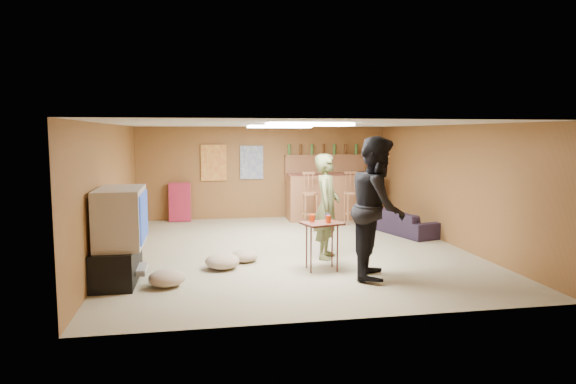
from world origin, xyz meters
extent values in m
plane|color=tan|center=(0.00, 0.00, 0.00)|extent=(7.00, 7.00, 0.00)
cube|color=silver|center=(0.00, 0.00, 2.20)|extent=(6.00, 7.00, 0.02)
cube|color=brown|center=(0.00, 3.50, 1.10)|extent=(6.00, 0.02, 2.20)
cube|color=brown|center=(0.00, -3.50, 1.10)|extent=(6.00, 0.02, 2.20)
cube|color=brown|center=(-3.00, 0.00, 1.10)|extent=(0.02, 7.00, 2.20)
cube|color=brown|center=(3.00, 0.00, 1.10)|extent=(0.02, 7.00, 2.20)
cube|color=black|center=(-2.72, -1.50, 0.25)|extent=(0.55, 1.30, 0.50)
cube|color=#B2B2B7|center=(-2.50, -1.50, 0.15)|extent=(0.35, 0.50, 0.08)
cube|color=#B2B2B7|center=(-2.65, -1.50, 0.90)|extent=(0.60, 1.10, 0.80)
cube|color=navy|center=(-2.34, -1.50, 0.90)|extent=(0.02, 0.95, 0.65)
cube|color=brown|center=(1.50, 2.95, 0.55)|extent=(2.00, 0.60, 1.10)
cube|color=#421D15|center=(1.50, 2.70, 1.10)|extent=(2.10, 0.12, 0.05)
cube|color=brown|center=(1.50, 3.40, 1.50)|extent=(2.00, 0.18, 0.05)
cube|color=brown|center=(1.50, 3.42, 1.20)|extent=(2.00, 0.14, 0.60)
cube|color=#BF3F26|center=(-1.20, 3.46, 1.35)|extent=(0.60, 0.03, 0.85)
cube|color=#334C99|center=(-0.30, 3.46, 1.35)|extent=(0.55, 0.03, 0.80)
cube|color=#A51E3A|center=(-2.00, 3.30, 0.45)|extent=(0.50, 0.26, 0.91)
cube|color=white|center=(0.00, -1.50, 2.17)|extent=(1.20, 0.60, 0.04)
cube|color=white|center=(0.00, 1.20, 2.17)|extent=(1.20, 0.60, 0.04)
imported|color=brown|center=(0.48, -0.72, 0.86)|extent=(0.63, 0.74, 1.72)
imported|color=black|center=(0.91, -1.92, 1.00)|extent=(1.07, 1.19, 2.01)
imported|color=black|center=(2.56, 0.98, 0.24)|extent=(1.04, 1.73, 0.47)
cube|color=#421D15|center=(0.22, -1.45, 0.36)|extent=(0.66, 0.58, 0.73)
cylinder|color=red|center=(0.08, -1.37, 0.78)|extent=(0.08, 0.08, 0.11)
cylinder|color=red|center=(0.30, -1.50, 0.78)|extent=(0.08, 0.08, 0.11)
cylinder|color=navy|center=(0.33, -1.34, 0.78)|extent=(0.09, 0.09, 0.10)
ellipsoid|color=tan|center=(-1.25, -1.11, 0.12)|extent=(0.65, 0.65, 0.24)
ellipsoid|color=tan|center=(-0.88, -0.74, 0.10)|extent=(0.55, 0.55, 0.20)
ellipsoid|color=tan|center=(-2.03, -1.87, 0.11)|extent=(0.56, 0.56, 0.22)
camera|label=1|loc=(-1.61, -8.77, 2.05)|focal=32.00mm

